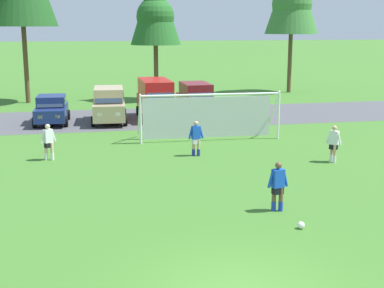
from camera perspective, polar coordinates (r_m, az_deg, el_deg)
name	(u,v)px	position (r m, az deg, el deg)	size (l,w,h in m)	color
ground_plane	(151,148)	(26.60, -4.36, -0.44)	(400.00, 400.00, 0.00)	#3D7028
parking_lot_strip	(133,118)	(35.41, -6.32, 2.73)	(52.00, 8.40, 0.01)	#4C4C51
soccer_ball	(301,225)	(16.45, 11.48, -8.42)	(0.22, 0.22, 0.22)	white
soccer_goal	(208,114)	(28.70, 1.71, 3.16)	(7.47, 2.16, 2.57)	white
player_striker_near	(278,187)	(17.62, 9.07, -4.47)	(0.75, 0.32, 1.64)	brown
player_midfield_center	(196,138)	(24.81, 0.43, 0.60)	(0.75, 0.30, 1.64)	tan
player_defender_far	(334,144)	(24.46, 14.78, 0.02)	(0.50, 0.65, 1.64)	tan
player_winger_left	(48,142)	(24.85, -14.96, 0.20)	(0.70, 0.42, 1.64)	beige
parked_car_slot_far_left	(52,109)	(34.30, -14.64, 3.57)	(2.16, 4.26, 1.72)	navy
parked_car_slot_left	(109,104)	(34.00, -8.78, 4.16)	(2.35, 4.71, 2.16)	tan
parked_car_slot_center_left	(156,98)	(35.01, -3.87, 4.89)	(2.21, 4.80, 2.52)	red
parked_car_slot_center	(196,99)	(36.33, 0.45, 4.82)	(2.16, 4.61, 2.16)	maroon
tree_center_back	(155,7)	(43.64, -3.92, 14.24)	(4.00, 4.00, 10.67)	brown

